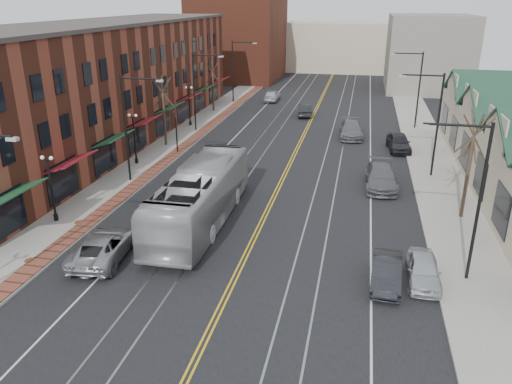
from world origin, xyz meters
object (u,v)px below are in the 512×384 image
at_px(parked_car_a, 423,270).
at_px(parked_car_d, 399,142).
at_px(parked_car_b, 387,272).
at_px(parked_suv, 103,246).
at_px(parked_car_c, 381,177).
at_px(transit_bus, 201,196).

height_order(parked_car_a, parked_car_d, parked_car_d).
bearing_deg(parked_car_b, parked_suv, -174.81).
bearing_deg(parked_car_d, parked_suv, -130.20).
bearing_deg(parked_car_a, parked_car_d, 90.46).
xyz_separation_m(parked_suv, parked_car_d, (16.80, 24.81, 0.06)).
bearing_deg(parked_suv, parked_car_c, -142.36).
relative_size(parked_suv, parked_car_b, 1.31).
xyz_separation_m(parked_car_a, parked_car_b, (-1.80, -0.61, 0.00)).
bearing_deg(parked_car_c, parked_car_a, -84.20).
height_order(parked_suv, parked_car_b, parked_suv).
height_order(parked_suv, parked_car_c, parked_car_c).
bearing_deg(transit_bus, parked_car_a, 161.16).
height_order(transit_bus, parked_suv, transit_bus).
bearing_deg(parked_car_d, transit_bus, -130.12).
bearing_deg(parked_car_a, transit_bus, 161.78).
height_order(transit_bus, parked_car_a, transit_bus).
bearing_deg(parked_car_b, parked_car_d, 88.96).
relative_size(parked_car_b, parked_car_d, 0.87).
xyz_separation_m(parked_car_c, parked_car_d, (1.80, 10.27, -0.02)).
relative_size(parked_car_b, parked_car_c, 0.72).
bearing_deg(parked_car_a, parked_car_c, 98.11).
distance_m(transit_bus, parked_car_c, 14.41).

